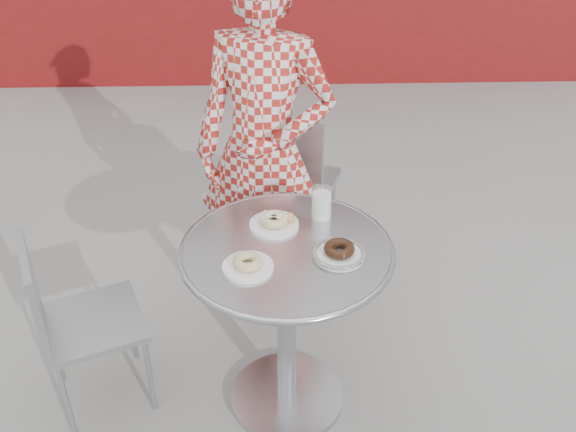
{
  "coord_description": "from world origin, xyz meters",
  "views": [
    {
      "loc": [
        -0.05,
        -1.82,
        2.11
      ],
      "look_at": [
        0.01,
        0.13,
        0.85
      ],
      "focal_mm": 40.0,
      "sensor_mm": 36.0,
      "label": 1
    }
  ],
  "objects_px": {
    "bistro_table": "(287,290)",
    "plate_far": "(275,222)",
    "chair_left": "(96,353)",
    "plate_near": "(248,264)",
    "chair_far": "(290,215)",
    "seated_person": "(264,153)",
    "milk_cup": "(321,204)",
    "plate_checker": "(339,252)"
  },
  "relations": [
    {
      "from": "bistro_table",
      "to": "plate_far",
      "type": "height_order",
      "value": "plate_far"
    },
    {
      "from": "chair_left",
      "to": "plate_near",
      "type": "height_order",
      "value": "plate_near"
    },
    {
      "from": "chair_left",
      "to": "plate_near",
      "type": "xyz_separation_m",
      "value": [
        0.63,
        -0.16,
        0.55
      ]
    },
    {
      "from": "chair_far",
      "to": "seated_person",
      "type": "relative_size",
      "value": 0.54
    },
    {
      "from": "chair_left",
      "to": "milk_cup",
      "type": "bearing_deg",
      "value": -103.17
    },
    {
      "from": "bistro_table",
      "to": "milk_cup",
      "type": "height_order",
      "value": "milk_cup"
    },
    {
      "from": "bistro_table",
      "to": "chair_far",
      "type": "relative_size",
      "value": 0.86
    },
    {
      "from": "chair_far",
      "to": "chair_left",
      "type": "distance_m",
      "value": 1.25
    },
    {
      "from": "plate_checker",
      "to": "chair_left",
      "type": "bearing_deg",
      "value": 173.98
    },
    {
      "from": "chair_left",
      "to": "plate_far",
      "type": "bearing_deg",
      "value": -105.25
    },
    {
      "from": "plate_near",
      "to": "plate_checker",
      "type": "height_order",
      "value": "plate_checker"
    },
    {
      "from": "chair_far",
      "to": "milk_cup",
      "type": "height_order",
      "value": "chair_far"
    },
    {
      "from": "chair_far",
      "to": "chair_left",
      "type": "height_order",
      "value": "chair_far"
    },
    {
      "from": "plate_checker",
      "to": "plate_near",
      "type": "bearing_deg",
      "value": -169.09
    },
    {
      "from": "bistro_table",
      "to": "chair_far",
      "type": "bearing_deg",
      "value": 87.29
    },
    {
      "from": "milk_cup",
      "to": "chair_far",
      "type": "bearing_deg",
      "value": 96.49
    },
    {
      "from": "seated_person",
      "to": "milk_cup",
      "type": "bearing_deg",
      "value": -42.59
    },
    {
      "from": "plate_near",
      "to": "bistro_table",
      "type": "bearing_deg",
      "value": 39.93
    },
    {
      "from": "seated_person",
      "to": "bistro_table",
      "type": "bearing_deg",
      "value": -63.18
    },
    {
      "from": "plate_far",
      "to": "plate_near",
      "type": "relative_size",
      "value": 1.05
    },
    {
      "from": "chair_far",
      "to": "plate_checker",
      "type": "bearing_deg",
      "value": 116.25
    },
    {
      "from": "plate_far",
      "to": "milk_cup",
      "type": "relative_size",
      "value": 1.49
    },
    {
      "from": "seated_person",
      "to": "plate_near",
      "type": "relative_size",
      "value": 9.67
    },
    {
      "from": "seated_person",
      "to": "plate_near",
      "type": "bearing_deg",
      "value": -75.06
    },
    {
      "from": "seated_person",
      "to": "plate_near",
      "type": "distance_m",
      "value": 0.72
    },
    {
      "from": "seated_person",
      "to": "plate_far",
      "type": "distance_m",
      "value": 0.47
    },
    {
      "from": "chair_left",
      "to": "seated_person",
      "type": "relative_size",
      "value": 0.47
    },
    {
      "from": "chair_far",
      "to": "plate_far",
      "type": "xyz_separation_m",
      "value": [
        -0.09,
        -0.85,
        0.52
      ]
    },
    {
      "from": "bistro_table",
      "to": "chair_left",
      "type": "relative_size",
      "value": 0.99
    },
    {
      "from": "chair_left",
      "to": "milk_cup",
      "type": "xyz_separation_m",
      "value": [
        0.91,
        0.15,
        0.6
      ]
    },
    {
      "from": "bistro_table",
      "to": "milk_cup",
      "type": "xyz_separation_m",
      "value": [
        0.14,
        0.2,
        0.25
      ]
    },
    {
      "from": "seated_person",
      "to": "plate_near",
      "type": "xyz_separation_m",
      "value": [
        -0.06,
        -0.72,
        -0.05
      ]
    },
    {
      "from": "seated_person",
      "to": "plate_checker",
      "type": "xyz_separation_m",
      "value": [
        0.26,
        -0.66,
        -0.05
      ]
    },
    {
      "from": "chair_far",
      "to": "milk_cup",
      "type": "distance_m",
      "value": 0.98
    },
    {
      "from": "bistro_table",
      "to": "plate_far",
      "type": "bearing_deg",
      "value": 105.42
    },
    {
      "from": "bistro_table",
      "to": "plate_near",
      "type": "bearing_deg",
      "value": -140.07
    },
    {
      "from": "bistro_table",
      "to": "seated_person",
      "type": "height_order",
      "value": "seated_person"
    },
    {
      "from": "chair_left",
      "to": "seated_person",
      "type": "xyz_separation_m",
      "value": [
        0.69,
        0.56,
        0.6
      ]
    },
    {
      "from": "plate_far",
      "to": "milk_cup",
      "type": "distance_m",
      "value": 0.19
    },
    {
      "from": "plate_far",
      "to": "plate_near",
      "type": "distance_m",
      "value": 0.27
    },
    {
      "from": "plate_near",
      "to": "milk_cup",
      "type": "relative_size",
      "value": 1.41
    },
    {
      "from": "chair_left",
      "to": "plate_near",
      "type": "bearing_deg",
      "value": -126.9
    }
  ]
}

